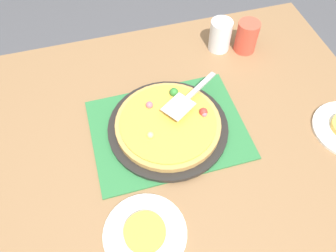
# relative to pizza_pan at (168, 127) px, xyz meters

# --- Properties ---
(ground_plane) EXTENTS (8.00, 8.00, 0.00)m
(ground_plane) POSITION_rel_pizza_pan_xyz_m (0.00, 0.00, -0.76)
(ground_plane) COLOR #4C4C51
(dining_table) EXTENTS (1.40, 1.00, 0.75)m
(dining_table) POSITION_rel_pizza_pan_xyz_m (0.00, 0.00, -0.12)
(dining_table) COLOR olive
(dining_table) RESTS_ON ground_plane
(placemat) EXTENTS (0.48, 0.36, 0.01)m
(placemat) POSITION_rel_pizza_pan_xyz_m (0.00, 0.00, -0.01)
(placemat) COLOR #2D753D
(placemat) RESTS_ON dining_table
(pizza_pan) EXTENTS (0.38, 0.38, 0.01)m
(pizza_pan) POSITION_rel_pizza_pan_xyz_m (0.00, 0.00, 0.00)
(pizza_pan) COLOR black
(pizza_pan) RESTS_ON placemat
(pizza) EXTENTS (0.33, 0.33, 0.05)m
(pizza) POSITION_rel_pizza_pan_xyz_m (0.00, 0.00, 0.02)
(pizza) COLOR tan
(pizza) RESTS_ON pizza_pan
(plate_near_left) EXTENTS (0.22, 0.22, 0.01)m
(plate_near_left) POSITION_rel_pizza_pan_xyz_m (-0.15, -0.30, -0.01)
(plate_near_left) COLOR white
(plate_near_left) RESTS_ON dining_table
(served_slice_left) EXTENTS (0.11, 0.11, 0.02)m
(served_slice_left) POSITION_rel_pizza_pan_xyz_m (-0.15, -0.30, 0.01)
(served_slice_left) COLOR gold
(served_slice_left) RESTS_ON plate_near_left
(cup_near) EXTENTS (0.08, 0.08, 0.12)m
(cup_near) POSITION_rel_pizza_pan_xyz_m (0.29, 0.32, 0.05)
(cup_near) COLOR white
(cup_near) RESTS_ON dining_table
(cup_far) EXTENTS (0.08, 0.08, 0.12)m
(cup_far) POSITION_rel_pizza_pan_xyz_m (0.38, 0.28, 0.05)
(cup_far) COLOR #E04C38
(cup_far) RESTS_ON dining_table
(pizza_server) EXTENTS (0.21, 0.16, 0.01)m
(pizza_server) POSITION_rel_pizza_pan_xyz_m (0.08, 0.05, 0.06)
(pizza_server) COLOR silver
(pizza_server) RESTS_ON pizza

